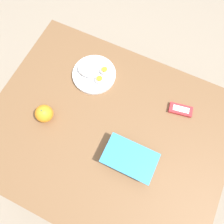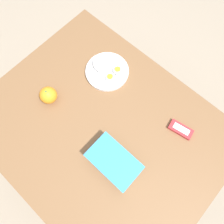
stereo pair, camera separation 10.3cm
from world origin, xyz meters
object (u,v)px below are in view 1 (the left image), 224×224
(orange_fruit, at_px, (44,114))
(rice_plate, at_px, (94,73))
(food_container, at_px, (129,159))
(candy_bar, at_px, (181,110))

(orange_fruit, height_order, rice_plate, orange_fruit)
(food_container, distance_m, candy_bar, 0.35)
(candy_bar, bearing_deg, orange_fruit, 28.09)
(food_container, relative_size, orange_fruit, 2.69)
(rice_plate, bearing_deg, candy_bar, -179.23)
(food_container, relative_size, rice_plate, 1.01)
(orange_fruit, relative_size, rice_plate, 0.38)
(candy_bar, bearing_deg, rice_plate, 0.77)
(food_container, height_order, candy_bar, food_container)
(food_container, bearing_deg, orange_fruit, -2.45)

